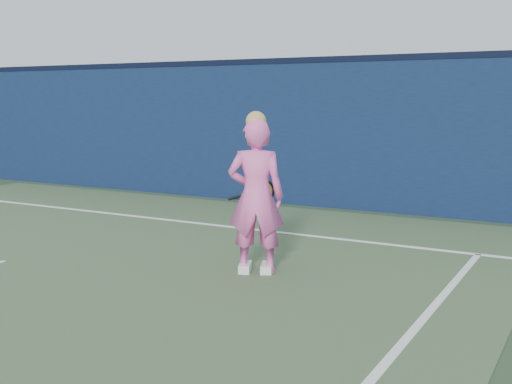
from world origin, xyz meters
The scene contains 4 objects.
backstop_wall centered at (0.00, 6.50, 1.25)m, with size 24.00×0.40×2.50m, color #0E1B3D.
wall_cap centered at (0.00, 6.50, 2.55)m, with size 24.00×0.42×0.10m, color black.
player centered at (2.79, 2.03, 0.85)m, with size 0.72×0.61×1.76m.
racket centered at (2.63, 2.41, 0.84)m, with size 0.55×0.19×0.30m.
Camera 1 is at (6.09, -3.98, 1.90)m, focal length 45.00 mm.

